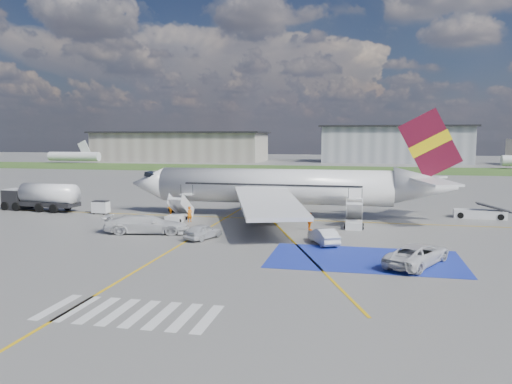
% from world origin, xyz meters
% --- Properties ---
extents(ground, '(400.00, 400.00, 0.00)m').
position_xyz_m(ground, '(0.00, 0.00, 0.00)').
color(ground, '#60605E').
rests_on(ground, ground).
extents(grass_strip, '(400.00, 30.00, 0.01)m').
position_xyz_m(grass_strip, '(0.00, 95.00, 0.01)').
color(grass_strip, '#2D4C1E').
rests_on(grass_strip, ground).
extents(taxiway_line_main, '(120.00, 0.20, 0.01)m').
position_xyz_m(taxiway_line_main, '(0.00, 12.00, 0.01)').
color(taxiway_line_main, gold).
rests_on(taxiway_line_main, ground).
extents(taxiway_line_cross, '(0.20, 60.00, 0.01)m').
position_xyz_m(taxiway_line_cross, '(-5.00, -10.00, 0.01)').
color(taxiway_line_cross, gold).
rests_on(taxiway_line_cross, ground).
extents(taxiway_line_diag, '(20.71, 56.45, 0.01)m').
position_xyz_m(taxiway_line_diag, '(0.00, 12.00, 0.01)').
color(taxiway_line_diag, gold).
rests_on(taxiway_line_diag, ground).
extents(staging_box, '(14.00, 8.00, 0.01)m').
position_xyz_m(staging_box, '(10.00, -4.00, 0.01)').
color(staging_box, '#1A2C9C').
rests_on(staging_box, ground).
extents(crosswalk, '(9.00, 4.00, 0.01)m').
position_xyz_m(crosswalk, '(-1.80, -18.00, 0.01)').
color(crosswalk, silver).
rests_on(crosswalk, ground).
extents(terminal_west, '(60.00, 22.00, 10.00)m').
position_xyz_m(terminal_west, '(-55.00, 130.00, 5.00)').
color(terminal_west, gray).
rests_on(terminal_west, ground).
extents(terminal_centre, '(48.00, 18.00, 12.00)m').
position_xyz_m(terminal_centre, '(20.00, 135.00, 6.00)').
color(terminal_centre, gray).
rests_on(terminal_centre, ground).
extents(airliner, '(36.81, 32.95, 11.92)m').
position_xyz_m(airliner, '(1.51, 14.00, 3.39)').
color(airliner, silver).
rests_on(airliner, ground).
extents(airstairs_fwd, '(1.90, 5.20, 3.60)m').
position_xyz_m(airstairs_fwd, '(-9.50, 8.70, 0.62)').
color(airstairs_fwd, silver).
rests_on(airstairs_fwd, ground).
extents(airstairs_aft, '(1.90, 5.20, 3.60)m').
position_xyz_m(airstairs_aft, '(9.00, 8.70, 0.62)').
color(airstairs_aft, silver).
rests_on(airstairs_aft, ground).
extents(fuel_tanker, '(9.99, 3.71, 3.33)m').
position_xyz_m(fuel_tanker, '(-28.28, 12.19, 1.40)').
color(fuel_tanker, black).
rests_on(fuel_tanker, ground).
extents(gpu_cart, '(1.85, 1.21, 1.53)m').
position_xyz_m(gpu_cart, '(-19.98, 11.46, 0.69)').
color(gpu_cart, silver).
rests_on(gpu_cart, ground).
extents(belt_loader, '(5.91, 2.58, 1.73)m').
position_xyz_m(belt_loader, '(22.47, 17.52, 0.43)').
color(belt_loader, silver).
rests_on(belt_loader, ground).
extents(car_silver_a, '(2.89, 4.28, 1.35)m').
position_xyz_m(car_silver_a, '(-3.92, 0.43, 0.68)').
color(car_silver_a, silver).
rests_on(car_silver_a, ground).
extents(car_silver_b, '(3.07, 4.33, 1.36)m').
position_xyz_m(car_silver_b, '(6.64, 0.60, 0.68)').
color(car_silver_b, '#B7BABF').
rests_on(car_silver_b, ground).
extents(van_white_a, '(4.68, 5.92, 2.02)m').
position_xyz_m(van_white_a, '(13.65, -4.79, 1.01)').
color(van_white_a, silver).
rests_on(van_white_a, ground).
extents(van_white_b, '(6.20, 3.33, 2.31)m').
position_xyz_m(van_white_b, '(-9.82, 1.76, 1.15)').
color(van_white_b, silver).
rests_on(van_white_b, ground).
extents(crew_fwd, '(0.68, 0.72, 1.65)m').
position_xyz_m(crew_fwd, '(-7.99, 8.41, 0.83)').
color(crew_fwd, orange).
rests_on(crew_fwd, ground).
extents(crew_nose, '(0.69, 0.83, 1.57)m').
position_xyz_m(crew_nose, '(-11.98, 12.65, 0.78)').
color(crew_nose, orange).
rests_on(crew_nose, ground).
extents(crew_aft, '(0.90, 1.06, 1.71)m').
position_xyz_m(crew_aft, '(4.87, 6.41, 0.85)').
color(crew_aft, orange).
rests_on(crew_aft, ground).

